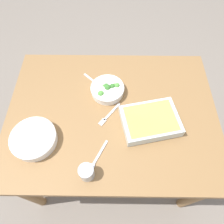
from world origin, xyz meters
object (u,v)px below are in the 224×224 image
at_px(broccoli_bowl, 108,89).
at_px(spoon_by_stew, 43,143).
at_px(spoon_by_broccoli, 97,84).
at_px(baking_dish, 150,121).
at_px(spoon_spare, 96,159).
at_px(drink_cup, 87,173).
at_px(stew_bowl, 34,139).
at_px(fork_on_table, 108,116).

distance_m(broccoli_bowl, spoon_by_stew, 0.47).
relative_size(broccoli_bowl, spoon_by_broccoli, 1.41).
relative_size(baking_dish, spoon_spare, 2.07).
relative_size(baking_dish, spoon_by_broccoli, 2.40).
distance_m(baking_dish, drink_cup, 0.43).
xyz_separation_m(stew_bowl, spoon_spare, (-0.32, 0.10, -0.03)).
height_order(baking_dish, fork_on_table, baking_dish).
bearing_deg(drink_cup, stew_bowl, -30.86).
bearing_deg(spoon_by_broccoli, broccoli_bowl, 137.40).
bearing_deg(spoon_spare, stew_bowl, -16.45).
relative_size(drink_cup, spoon_spare, 0.52).
xyz_separation_m(stew_bowl, spoon_by_stew, (-0.04, 0.01, -0.03)).
relative_size(broccoli_bowl, drink_cup, 2.35).
height_order(spoon_by_stew, spoon_by_broccoli, same).
xyz_separation_m(drink_cup, fork_on_table, (-0.09, -0.33, -0.04)).
bearing_deg(fork_on_table, broccoli_bowl, -87.32).
height_order(stew_bowl, drink_cup, drink_cup).
bearing_deg(spoon_by_stew, stew_bowl, -16.46).
xyz_separation_m(stew_bowl, baking_dish, (-0.61, -0.11, 0.00)).
height_order(spoon_by_broccoli, fork_on_table, spoon_by_broccoli).
distance_m(broccoli_bowl, spoon_by_broccoli, 0.10).
bearing_deg(stew_bowl, fork_on_table, -157.61).
relative_size(stew_bowl, fork_on_table, 1.58).
bearing_deg(spoon_by_broccoli, baking_dish, 138.10).
bearing_deg(stew_bowl, spoon_spare, 163.55).
xyz_separation_m(spoon_by_broccoli, spoon_spare, (-0.02, 0.48, 0.00)).
height_order(stew_bowl, spoon_spare, stew_bowl).
relative_size(broccoli_bowl, fork_on_table, 1.33).
height_order(stew_bowl, spoon_by_stew, stew_bowl).
bearing_deg(baking_dish, spoon_by_stew, 12.26).
xyz_separation_m(baking_dish, fork_on_table, (0.23, -0.05, -0.03)).
bearing_deg(broccoli_bowl, fork_on_table, 92.68).
bearing_deg(drink_cup, spoon_spare, -117.25).
bearing_deg(fork_on_table, baking_dish, 168.62).
height_order(broccoli_bowl, spoon_by_stew, broccoli_bowl).
distance_m(spoon_by_broccoli, fork_on_table, 0.24).
xyz_separation_m(spoon_by_stew, fork_on_table, (-0.34, -0.17, -0.00)).
height_order(stew_bowl, baking_dish, baking_dish).
height_order(spoon_spare, fork_on_table, spoon_spare).
bearing_deg(fork_on_table, spoon_spare, 77.64).
height_order(drink_cup, spoon_spare, drink_cup).
bearing_deg(baking_dish, spoon_spare, 36.18).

